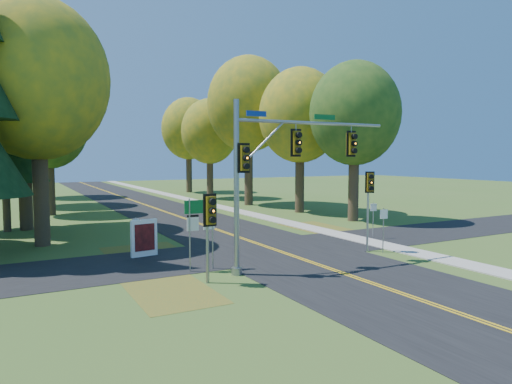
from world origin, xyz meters
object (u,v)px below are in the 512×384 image
info_kiosk (144,238)px  traffic_mast (278,163)px  east_signal_pole (369,191)px  route_sign_cluster (201,220)px

info_kiosk → traffic_mast: bearing=-58.6°
traffic_mast → info_kiosk: bearing=129.8°
east_signal_pole → info_kiosk: size_ratio=2.27×
traffic_mast → route_sign_cluster: (-3.12, 1.53, -2.56)m
traffic_mast → east_signal_pole: traffic_mast is taller
traffic_mast → info_kiosk: 8.28m
route_sign_cluster → info_kiosk: (-1.52, 4.09, -1.36)m
traffic_mast → info_kiosk: size_ratio=4.35×
east_signal_pole → info_kiosk: 12.12m
east_signal_pole → route_sign_cluster: bearing=-160.8°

